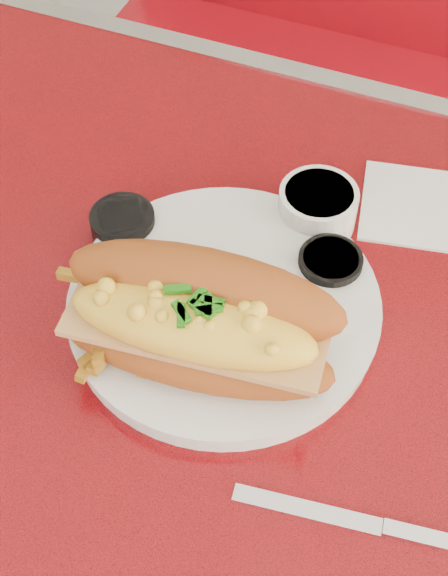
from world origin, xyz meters
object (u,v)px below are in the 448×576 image
at_px(mac_hoagie, 198,320).
at_px(fork, 282,337).
at_px(diner_table, 240,424).
at_px(gravy_ramekin, 318,207).
at_px(sauce_cup_right, 330,267).
at_px(sauce_cup_left, 123,225).
at_px(dinner_plate, 224,306).
at_px(knife, 371,525).
at_px(booth_bench_far, 388,164).

distance_m(mac_hoagie, fork, 0.09).
relative_size(diner_table, fork, 7.64).
bearing_deg(gravy_ramekin, diner_table, -95.51).
bearing_deg(sauce_cup_right, sauce_cup_left, -172.55).
bearing_deg(fork, sauce_cup_right, -1.79).
bearing_deg(sauce_cup_left, dinner_plate, -21.64).
distance_m(dinner_plate, gravy_ramekin, 0.15).
distance_m(diner_table, dinner_plate, 0.18).
height_order(dinner_plate, mac_hoagie, mac_hoagie).
bearing_deg(dinner_plate, mac_hoagie, -89.63).
bearing_deg(mac_hoagie, diner_table, 47.41).
relative_size(gravy_ramekin, knife, 0.52).
xyz_separation_m(fork, gravy_ramekin, (-0.02, 0.16, 0.00)).
xyz_separation_m(mac_hoagie, fork, (0.06, 0.04, -0.05)).
xyz_separation_m(fork, knife, (0.12, -0.13, -0.02)).
relative_size(gravy_ramekin, sauce_cup_left, 1.24).
bearing_deg(gravy_ramekin, dinner_plate, -106.81).
bearing_deg(booth_bench_far, dinner_plate, -92.01).
xyz_separation_m(mac_hoagie, sauce_cup_left, (-0.13, 0.11, -0.05)).
height_order(diner_table, mac_hoagie, mac_hoagie).
distance_m(booth_bench_far, sauce_cup_left, 0.90).
bearing_deg(diner_table, sauce_cup_right, 63.57).
relative_size(dinner_plate, gravy_ramekin, 3.82).
height_order(mac_hoagie, fork, mac_hoagie).
bearing_deg(diner_table, mac_hoagie, -126.00).
bearing_deg(diner_table, sauce_cup_left, 155.06).
bearing_deg(booth_bench_far, sauce_cup_right, -85.93).
relative_size(mac_hoagie, sauce_cup_right, 3.18).
bearing_deg(fork, diner_table, 101.37).
height_order(booth_bench_far, mac_hoagie, booth_bench_far).
height_order(diner_table, gravy_ramekin, gravy_ramekin).
relative_size(mac_hoagie, fork, 1.61).
bearing_deg(sauce_cup_right, fork, -98.07).
bearing_deg(fork, dinner_plate, 80.11).
distance_m(sauce_cup_left, sauce_cup_right, 0.21).
relative_size(diner_table, dinner_plate, 3.25).
height_order(dinner_plate, knife, dinner_plate).
height_order(diner_table, booth_bench_far, booth_bench_far).
xyz_separation_m(diner_table, booth_bench_far, (0.00, 0.81, -0.32)).
bearing_deg(dinner_plate, fork, -16.16).
xyz_separation_m(sauce_cup_left, knife, (0.32, -0.20, -0.02)).
height_order(booth_bench_far, sauce_cup_right, booth_bench_far).
xyz_separation_m(diner_table, mac_hoagie, (-0.03, -0.04, 0.23)).
bearing_deg(sauce_cup_right, knife, -64.57).
bearing_deg(sauce_cup_left, booth_bench_far, 77.80).
distance_m(mac_hoagie, sauce_cup_left, 0.18).
height_order(booth_bench_far, fork, booth_bench_far).
height_order(fork, knife, fork).
height_order(diner_table, sauce_cup_right, sauce_cup_right).
bearing_deg(sauce_cup_left, gravy_ramekin, 27.92).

